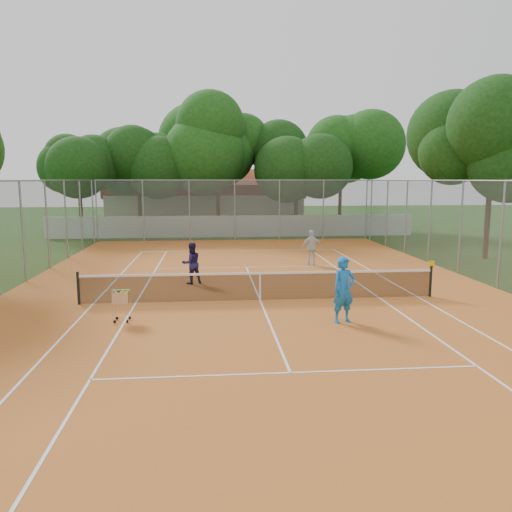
{
  "coord_description": "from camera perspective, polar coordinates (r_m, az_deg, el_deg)",
  "views": [
    {
      "loc": [
        -1.64,
        -16.29,
        4.05
      ],
      "look_at": [
        0.0,
        1.5,
        1.3
      ],
      "focal_mm": 35.0,
      "sensor_mm": 36.0,
      "label": 1
    }
  ],
  "objects": [
    {
      "name": "tennis_net",
      "position": [
        16.75,
        0.47,
        -3.45
      ],
      "size": [
        11.88,
        0.1,
        0.98
      ],
      "primitive_type": "cube",
      "color": "black",
      "rests_on": "court_pad"
    },
    {
      "name": "boundary_wall",
      "position": [
        35.48,
        -2.59,
        3.41
      ],
      "size": [
        26.0,
        0.3,
        1.5
      ],
      "primitive_type": "cube",
      "color": "silver",
      "rests_on": "ground"
    },
    {
      "name": "court_lines",
      "position": [
        16.86,
        0.47,
        -5.07
      ],
      "size": [
        10.98,
        23.78,
        0.01
      ],
      "primitive_type": "cube",
      "color": "white",
      "rests_on": "court_pad"
    },
    {
      "name": "player_near",
      "position": [
        14.33,
        10.0,
        -3.83
      ],
      "size": [
        0.8,
        0.65,
        1.89
      ],
      "primitive_type": "imported",
      "rotation": [
        0.0,
        0.0,
        0.33
      ],
      "color": "blue",
      "rests_on": "court_pad"
    },
    {
      "name": "player_far_right",
      "position": [
        23.67,
        6.39,
        0.95
      ],
      "size": [
        0.99,
        0.42,
        1.68
      ],
      "primitive_type": "imported",
      "rotation": [
        0.0,
        0.0,
        3.16
      ],
      "color": "silver",
      "rests_on": "court_pad"
    },
    {
      "name": "perimeter_fence",
      "position": [
        16.5,
        0.48,
        1.61
      ],
      "size": [
        18.0,
        34.0,
        4.0
      ],
      "primitive_type": "cube",
      "color": "slate",
      "rests_on": "ground"
    },
    {
      "name": "court_pad",
      "position": [
        16.86,
        0.47,
        -5.11
      ],
      "size": [
        18.0,
        34.0,
        0.02
      ],
      "primitive_type": "cube",
      "color": "#BD6624",
      "rests_on": "ground"
    },
    {
      "name": "tropical_trees",
      "position": [
        38.33,
        -2.85,
        10.16
      ],
      "size": [
        29.0,
        19.0,
        10.0
      ],
      "primitive_type": "cube",
      "color": "black",
      "rests_on": "ground"
    },
    {
      "name": "ball_hopper",
      "position": [
        14.78,
        -15.12,
        -5.41
      ],
      "size": [
        0.53,
        0.53,
        0.98
      ],
      "primitive_type": "cube",
      "rotation": [
        0.0,
        0.0,
        0.13
      ],
      "color": "silver",
      "rests_on": "court_pad"
    },
    {
      "name": "ground",
      "position": [
        16.86,
        0.47,
        -5.15
      ],
      "size": [
        120.0,
        120.0,
        0.0
      ],
      "primitive_type": "plane",
      "color": "#173A0F",
      "rests_on": "ground"
    },
    {
      "name": "player_far_left",
      "position": [
        19.53,
        -7.39,
        -0.82
      ],
      "size": [
        0.96,
        0.87,
        1.61
      ],
      "primitive_type": "imported",
      "rotation": [
        0.0,
        0.0,
        3.54
      ],
      "color": "#1E1849",
      "rests_on": "court_pad"
    },
    {
      "name": "clubhouse",
      "position": [
        45.32,
        -5.75,
        6.37
      ],
      "size": [
        16.4,
        9.0,
        4.4
      ],
      "primitive_type": "cube",
      "color": "beige",
      "rests_on": "ground"
    }
  ]
}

